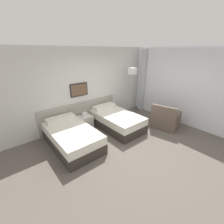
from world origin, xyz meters
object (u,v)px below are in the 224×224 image
bed_near_door (72,137)px  floor_lamp (132,75)px  nightstand (85,122)px  armchair (165,120)px  bed_near_window (116,120)px

bed_near_door → floor_lamp: floor_lamp is taller
nightstand → armchair: armchair is taller
floor_lamp → bed_near_window: bearing=-157.9°
floor_lamp → armchair: bearing=-86.9°
bed_near_window → armchair: (1.38, -1.09, -0.01)m
bed_near_door → armchair: 3.27m
bed_near_window → armchair: size_ratio=1.88×
nightstand → armchair: bearing=-38.8°
floor_lamp → bed_near_door: bearing=-170.1°
nightstand → armchair: (2.23, -1.79, 0.04)m
bed_near_door → bed_near_window: same height
bed_near_door → bed_near_window: (1.71, 0.00, 0.00)m
floor_lamp → armchair: 2.14m
bed_near_door → floor_lamp: bearing=9.9°
nightstand → bed_near_window: bearing=-39.5°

